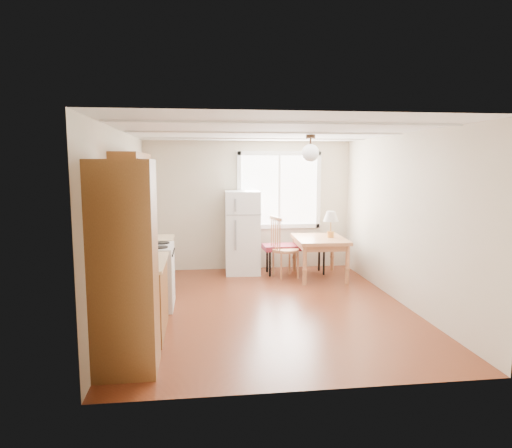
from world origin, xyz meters
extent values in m
cube|color=#501F10|center=(0.00, 0.00, 0.00)|extent=(4.60, 5.60, 0.12)
cube|color=white|center=(0.00, 0.00, 2.50)|extent=(4.60, 5.60, 0.12)
cube|color=beige|center=(0.00, 2.50, 1.25)|extent=(4.60, 0.10, 2.50)
cube|color=beige|center=(0.00, -2.50, 1.25)|extent=(4.60, 0.10, 2.50)
cube|color=beige|center=(-2.00, 0.00, 1.25)|extent=(0.10, 5.60, 2.50)
cube|color=beige|center=(2.00, 0.00, 1.25)|extent=(0.10, 5.60, 2.50)
cube|color=brown|center=(-1.70, -1.85, 1.05)|extent=(0.60, 0.60, 2.10)
cube|color=brown|center=(-1.70, -0.85, 0.43)|extent=(0.60, 1.10, 0.86)
cube|color=tan|center=(-1.69, -0.85, 0.88)|extent=(0.62, 1.14, 0.04)
cube|color=white|center=(-1.68, 0.20, 0.45)|extent=(0.65, 0.76, 0.90)
cube|color=brown|center=(-1.70, 0.95, 0.43)|extent=(0.60, 0.60, 0.86)
cube|color=brown|center=(-1.83, -0.15, 1.85)|extent=(0.33, 1.60, 0.70)
cube|color=white|center=(0.60, 2.48, 1.55)|extent=(1.50, 0.02, 1.35)
cylinder|color=#302015|center=(0.70, 0.40, 2.46)|extent=(0.14, 0.14, 0.06)
cylinder|color=#302015|center=(0.70, 0.40, 2.36)|extent=(0.03, 0.03, 0.16)
sphere|color=white|center=(0.70, 0.40, 2.22)|extent=(0.26, 0.26, 0.26)
cube|color=white|center=(-0.16, 2.12, 0.78)|extent=(0.67, 0.67, 1.56)
cube|color=gray|center=(-0.16, 1.80, 1.15)|extent=(0.64, 0.02, 0.02)
cube|color=gray|center=(-0.32, 1.78, 0.93)|extent=(0.03, 0.03, 0.93)
cube|color=maroon|center=(0.82, 1.95, 0.51)|extent=(1.24, 0.51, 0.09)
cylinder|color=black|center=(0.31, 1.78, 0.23)|extent=(0.04, 0.04, 0.47)
cylinder|color=black|center=(1.33, 1.78, 0.23)|extent=(0.04, 0.04, 0.47)
cylinder|color=black|center=(0.31, 2.12, 0.23)|extent=(0.04, 0.04, 0.47)
cylinder|color=black|center=(1.33, 2.12, 0.23)|extent=(0.04, 0.04, 0.47)
cube|color=#A0643D|center=(1.20, 1.60, 0.71)|extent=(0.93, 1.21, 0.06)
cube|color=#A0643D|center=(1.20, 1.60, 0.63)|extent=(0.82, 1.11, 0.10)
cylinder|color=#A0643D|center=(0.80, 1.10, 0.34)|extent=(0.07, 0.07, 0.68)
cylinder|color=#A0643D|center=(1.55, 1.07, 0.34)|extent=(0.07, 0.07, 0.68)
cylinder|color=#A0643D|center=(0.84, 2.13, 0.34)|extent=(0.07, 0.07, 0.68)
cylinder|color=#A0643D|center=(1.59, 2.10, 0.34)|extent=(0.07, 0.07, 0.68)
cylinder|color=#A0643D|center=(0.58, 1.68, 0.50)|extent=(0.49, 0.49, 0.05)
cylinder|color=#A0643D|center=(0.47, 1.48, 0.25)|extent=(0.04, 0.04, 0.50)
cylinder|color=#A0643D|center=(0.79, 1.57, 0.25)|extent=(0.04, 0.04, 0.50)
cylinder|color=#A0643D|center=(0.38, 1.80, 0.25)|extent=(0.04, 0.04, 0.50)
cylinder|color=#A0643D|center=(0.70, 1.89, 0.25)|extent=(0.04, 0.04, 0.50)
cylinder|color=#C0873D|center=(1.40, 1.61, 0.79)|extent=(0.13, 0.13, 0.11)
cylinder|color=#C0873D|center=(1.40, 1.61, 0.94)|extent=(0.02, 0.02, 0.18)
cone|color=beige|center=(1.40, 1.61, 1.12)|extent=(0.28, 0.28, 0.18)
cube|color=black|center=(-1.72, -0.87, 0.94)|extent=(0.22, 0.24, 0.07)
cube|color=black|center=(-1.72, -0.95, 1.10)|extent=(0.17, 0.10, 0.26)
cylinder|color=black|center=(-1.72, -0.83, 1.03)|extent=(0.13, 0.13, 0.11)
cylinder|color=red|center=(-1.81, -0.40, 0.99)|extent=(0.12, 0.12, 0.17)
sphere|color=red|center=(-1.81, -0.40, 1.10)|extent=(0.06, 0.06, 0.06)
camera|label=1|loc=(-0.97, -6.34, 2.05)|focal=32.00mm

